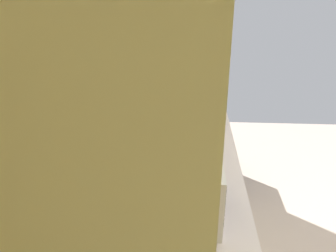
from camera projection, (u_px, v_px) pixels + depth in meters
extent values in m
cube|color=#EBC77A|center=(116.00, 111.00, 1.77)|extent=(3.88, 0.12, 2.70)
cube|color=silver|center=(186.00, 233.00, 1.64)|extent=(3.07, 0.65, 0.02)
cube|color=#332819|center=(232.00, 220.00, 2.40)|extent=(0.01, 0.01, 0.80)
cube|color=#332819|center=(226.00, 185.00, 2.79)|extent=(0.01, 0.01, 0.80)
cube|color=beige|center=(153.00, 34.00, 1.27)|extent=(1.91, 0.34, 0.57)
cube|color=black|center=(187.00, 140.00, 3.50)|extent=(0.64, 0.60, 0.89)
cube|color=black|center=(218.00, 145.00, 3.50)|extent=(0.50, 0.01, 0.49)
cube|color=black|center=(188.00, 96.00, 3.31)|extent=(0.60, 0.57, 0.02)
cube|color=black|center=(158.00, 88.00, 3.30)|extent=(0.60, 0.04, 0.18)
cylinder|color=#38383D|center=(200.00, 100.00, 3.18)|extent=(0.11, 0.11, 0.01)
cylinder|color=#38383D|center=(199.00, 90.00, 3.43)|extent=(0.11, 0.11, 0.01)
cylinder|color=#38383D|center=(176.00, 100.00, 3.19)|extent=(0.11, 0.11, 0.01)
cylinder|color=#38383D|center=(177.00, 90.00, 3.44)|extent=(0.11, 0.11, 0.01)
cube|color=white|center=(184.00, 180.00, 1.75)|extent=(0.53, 0.36, 0.31)
cube|color=black|center=(221.00, 187.00, 1.70)|extent=(0.33, 0.01, 0.22)
cube|color=#2D2D33|center=(218.00, 160.00, 1.93)|extent=(0.10, 0.01, 0.22)
cylinder|color=#4C8CBF|center=(195.00, 127.00, 2.62)|extent=(0.15, 0.15, 0.07)
cylinder|color=#5399C4|center=(196.00, 125.00, 2.61)|extent=(0.13, 0.13, 0.03)
cylinder|color=black|center=(196.00, 147.00, 2.23)|extent=(0.13, 0.13, 0.16)
cylinder|color=black|center=(197.00, 134.00, 2.19)|extent=(0.03, 0.03, 0.02)
cylinder|color=black|center=(196.00, 138.00, 2.28)|extent=(0.08, 0.02, 0.05)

